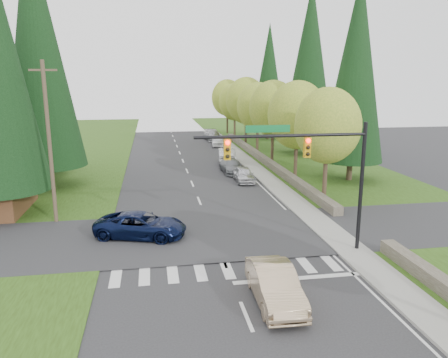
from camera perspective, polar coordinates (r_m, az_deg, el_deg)
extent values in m
plane|color=#28282B|center=(18.42, 2.24, -15.91)|extent=(120.00, 120.00, 0.00)
cube|color=#294111|center=(40.33, 14.69, -0.18)|extent=(14.00, 110.00, 0.06)
cube|color=#294111|center=(38.11, -23.88, -1.63)|extent=(14.00, 110.00, 0.06)
cube|color=#28282B|center=(25.61, -1.40, -7.37)|extent=(120.00, 8.00, 0.10)
cube|color=gray|center=(40.13, 5.55, 0.18)|extent=(1.80, 80.00, 0.13)
cube|color=gray|center=(39.92, 4.37, 0.14)|extent=(0.20, 80.00, 0.13)
cube|color=#4C4438|center=(48.08, 5.06, 2.66)|extent=(0.70, 40.00, 0.70)
cylinder|color=black|center=(23.51, 17.47, -1.17)|extent=(0.20, 0.20, 6.80)
cylinder|color=black|center=(21.39, 7.59, 5.61)|extent=(8.60, 0.16, 0.16)
cube|color=#0C662D|center=(21.21, 5.76, 6.55)|extent=(2.20, 0.04, 0.35)
cube|color=#BF8C0C|center=(21.89, 10.81, 4.07)|extent=(0.32, 0.24, 1.00)
sphere|color=#FF0C05|center=(21.71, 10.98, 4.93)|extent=(0.22, 0.22, 0.22)
cube|color=#BF8C0C|center=(20.85, 0.41, 3.87)|extent=(0.32, 0.24, 1.00)
sphere|color=#FF0C05|center=(20.67, 0.48, 4.77)|extent=(0.22, 0.22, 0.22)
cylinder|color=#473828|center=(28.73, -21.83, 4.24)|extent=(0.24, 0.24, 10.00)
cube|color=#473828|center=(28.47, -22.58, 13.01)|extent=(1.60, 0.10, 0.12)
cylinder|color=#38281C|center=(32.97, 13.09, 1.22)|extent=(0.32, 0.32, 4.76)
ellipsoid|color=#5C8123|center=(32.48, 13.38, 6.80)|extent=(4.80, 4.80, 5.52)
cylinder|color=#38281C|center=(39.42, 9.38, 3.39)|extent=(0.32, 0.32, 4.93)
ellipsoid|color=#5C8123|center=(39.02, 9.56, 8.24)|extent=(5.20, 5.20, 5.98)
cylinder|color=#38281C|center=(45.96, 6.35, 4.90)|extent=(0.32, 0.32, 5.04)
ellipsoid|color=#5C8123|center=(45.61, 6.45, 9.16)|extent=(5.00, 5.00, 5.75)
cylinder|color=#38281C|center=(52.71, 4.38, 5.84)|extent=(0.32, 0.32, 4.82)
ellipsoid|color=#5C8123|center=(52.41, 4.45, 9.39)|extent=(5.00, 5.00, 5.75)
cylinder|color=#38281C|center=(59.49, 2.87, 6.83)|extent=(0.32, 0.32, 5.15)
ellipsoid|color=#5C8123|center=(59.22, 2.91, 10.20)|extent=(5.40, 5.40, 6.21)
cylinder|color=#38281C|center=(66.29, 1.40, 7.28)|extent=(0.32, 0.32, 4.70)
ellipsoid|color=#5C8123|center=(66.06, 1.42, 10.04)|extent=(4.80, 4.80, 5.52)
cylinder|color=#38281C|center=(73.15, 0.44, 7.93)|extent=(0.32, 0.32, 4.98)
ellipsoid|color=#5C8123|center=(72.94, 0.44, 10.57)|extent=(5.20, 5.20, 5.98)
cylinder|color=#38281C|center=(32.29, -26.58, -2.60)|extent=(0.50, 0.50, 2.00)
cylinder|color=#38281C|center=(39.56, -21.91, 0.49)|extent=(0.50, 0.50, 2.00)
cone|color=black|center=(38.84, -23.23, 15.50)|extent=(6.46, 6.46, 19.00)
cylinder|color=#38281C|center=(45.75, -22.81, 1.99)|extent=(0.50, 0.50, 2.00)
cone|color=black|center=(45.09, -23.86, 13.67)|extent=(5.78, 5.78, 17.00)
cylinder|color=#38281C|center=(40.54, 16.06, 1.21)|extent=(0.50, 0.50, 2.00)
cone|color=black|center=(39.78, 16.87, 13.72)|extent=(5.44, 5.44, 16.00)
cylinder|color=#38281C|center=(53.64, 10.66, 4.26)|extent=(0.50, 0.50, 2.00)
cone|color=black|center=(53.09, 11.11, 14.77)|extent=(6.12, 6.12, 18.00)
cylinder|color=#38281C|center=(66.57, 5.73, 6.07)|extent=(0.50, 0.50, 2.00)
cone|color=black|center=(66.10, 5.89, 13.23)|extent=(5.10, 5.10, 15.00)
imported|color=#CDAE88|center=(18.27, 6.65, -13.58)|extent=(1.68, 4.62, 1.51)
imported|color=black|center=(25.54, -10.80, -5.95)|extent=(5.65, 3.80, 1.44)
imported|color=silver|center=(38.55, 2.60, 0.60)|extent=(1.61, 3.87, 1.31)
imported|color=slate|center=(42.28, 0.98, 1.70)|extent=(1.96, 4.51, 1.29)
imported|color=silver|center=(46.17, 0.41, 2.88)|extent=(2.32, 5.14, 1.64)
imported|color=white|center=(59.14, -0.81, 4.97)|extent=(2.11, 4.19, 1.37)
imported|color=#9B9CA0|center=(64.63, -1.45, 5.71)|extent=(2.43, 5.34, 1.52)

